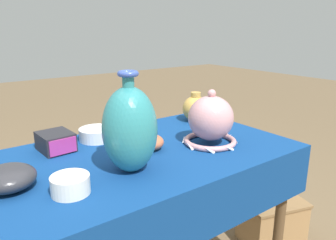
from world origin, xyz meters
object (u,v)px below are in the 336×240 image
pot_squat_ivory (70,185)px  pot_squat_porcelain (96,134)px  vase_dome_bell (211,121)px  vase_tall_bulbous (130,129)px  wooden_crate (272,220)px  bowl_shallow_terracotta (149,142)px  mosaic_tile_box (56,142)px  bowl_shallow_charcoal (8,178)px  jar_round_ochre (195,108)px

pot_squat_ivory → pot_squat_porcelain: pot_squat_ivory is taller
pot_squat_porcelain → vase_dome_bell: bearing=-41.7°
vase_tall_bulbous → pot_squat_porcelain: (0.04, 0.35, -0.12)m
pot_squat_ivory → wooden_crate: size_ratio=0.28×
pot_squat_ivory → bowl_shallow_terracotta: bowl_shallow_terracotta is taller
vase_dome_bell → mosaic_tile_box: vase_dome_bell is taller
pot_squat_porcelain → mosaic_tile_box: bearing=-173.4°
mosaic_tile_box → bowl_shallow_charcoal: (-0.21, -0.23, 0.00)m
jar_round_ochre → bowl_shallow_terracotta: jar_round_ochre is taller
jar_round_ochre → wooden_crate: (0.41, -0.22, -0.68)m
pot_squat_ivory → mosaic_tile_box: bearing=77.8°
wooden_crate → vase_tall_bulbous: bearing=-157.1°
vase_tall_bulbous → wooden_crate: bearing=5.8°
jar_round_ochre → bowl_shallow_charcoal: (-0.91, -0.22, -0.03)m
bowl_shallow_terracotta → wooden_crate: bowl_shallow_terracotta is taller
vase_tall_bulbous → vase_dome_bell: (0.39, 0.03, -0.05)m
vase_dome_bell → jar_round_ochre: bearing=59.4°
vase_dome_bell → mosaic_tile_box: size_ratio=1.56×
jar_round_ochre → vase_dome_bell: bearing=-120.6°
jar_round_ochre → bowl_shallow_terracotta: size_ratio=1.32×
vase_tall_bulbous → bowl_shallow_charcoal: (-0.35, 0.10, -0.11)m
bowl_shallow_charcoal → wooden_crate: bearing=0.0°
vase_dome_bell → mosaic_tile_box: bearing=150.8°
vase_dome_bell → pot_squat_porcelain: bearing=138.3°
vase_tall_bulbous → wooden_crate: size_ratio=0.83×
wooden_crate → bowl_shallow_charcoal: bearing=-162.9°
bowl_shallow_terracotta → vase_tall_bulbous: bearing=-141.0°
vase_dome_bell → jar_round_ochre: 0.33m
jar_round_ochre → pot_squat_ivory: 0.85m
vase_dome_bell → jar_round_ochre: vase_dome_bell is taller
bowl_shallow_terracotta → wooden_crate: size_ratio=0.28×
jar_round_ochre → pot_squat_ivory: (-0.77, -0.35, -0.04)m
vase_tall_bulbous → bowl_shallow_terracotta: vase_tall_bulbous is taller
vase_dome_bell → bowl_shallow_charcoal: bearing=175.0°
pot_squat_ivory → pot_squat_porcelain: size_ratio=0.78×
mosaic_tile_box → bowl_shallow_terracotta: 0.36m
vase_tall_bulbous → mosaic_tile_box: vase_tall_bulbous is taller
vase_tall_bulbous → vase_dome_bell: size_ratio=1.44×
vase_dome_bell → pot_squat_porcelain: vase_dome_bell is taller
mosaic_tile_box → wooden_crate: (1.10, -0.23, -0.65)m
mosaic_tile_box → pot_squat_porcelain: 0.18m
vase_dome_bell → pot_squat_ivory: (-0.60, -0.07, -0.07)m
vase_tall_bulbous → bowl_shallow_terracotta: 0.23m
mosaic_tile_box → bowl_shallow_charcoal: bearing=-136.6°
bowl_shallow_charcoal → bowl_shallow_terracotta: 0.51m
pot_squat_ivory → pot_squat_porcelain: bearing=56.4°
bowl_shallow_terracotta → pot_squat_porcelain: (-0.12, 0.22, -0.00)m
vase_dome_bell → mosaic_tile_box: (-0.53, 0.29, -0.06)m
bowl_shallow_charcoal → jar_round_ochre: bearing=13.7°
bowl_shallow_terracotta → pot_squat_porcelain: bearing=117.9°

